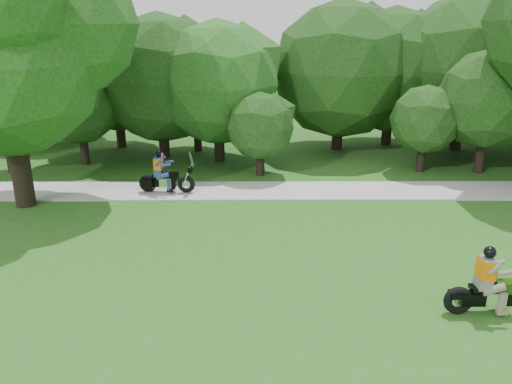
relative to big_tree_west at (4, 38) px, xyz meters
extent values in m
plane|color=#245618|center=(10.54, -6.85, -5.76)|extent=(100.00, 100.00, 0.00)
cube|color=#9D9D98|center=(10.54, 1.15, -5.73)|extent=(60.00, 2.20, 0.06)
cylinder|color=black|center=(12.52, 7.95, -4.86)|extent=(0.54, 0.54, 1.80)
sphere|color=black|center=(12.52, 7.95, -1.74)|extent=(6.81, 6.81, 6.81)
cylinder|color=black|center=(-4.94, 10.38, -4.86)|extent=(0.53, 0.53, 1.80)
sphere|color=black|center=(-4.94, 10.38, -1.84)|extent=(6.52, 6.52, 6.52)
cylinder|color=black|center=(15.33, 8.97, -4.86)|extent=(0.52, 0.52, 1.80)
sphere|color=black|center=(15.33, 8.97, -1.87)|extent=(6.41, 6.41, 6.41)
cylinder|color=black|center=(1.26, 8.51, -4.86)|extent=(0.47, 0.47, 1.80)
sphere|color=black|center=(1.26, 8.51, -2.19)|extent=(5.44, 5.44, 5.44)
cylinder|color=black|center=(-2.04, 10.11, -4.86)|extent=(0.49, 0.49, 1.80)
sphere|color=black|center=(-2.04, 10.11, -2.07)|extent=(5.79, 5.79, 5.79)
cylinder|color=black|center=(8.51, 3.35, -5.16)|extent=(0.34, 0.34, 1.20)
sphere|color=black|center=(8.51, 3.35, -3.62)|extent=(2.87, 2.87, 2.87)
cylinder|color=black|center=(15.58, 3.92, -5.09)|extent=(0.35, 0.35, 1.33)
sphere|color=black|center=(15.58, 3.92, -3.46)|extent=(2.97, 2.97, 2.97)
cylinder|color=black|center=(-2.39, 3.82, -5.07)|extent=(0.31, 0.31, 1.38)
sphere|color=black|center=(-2.39, 3.82, -3.66)|extent=(2.22, 2.22, 2.22)
cylinder|color=black|center=(18.08, 3.74, -4.86)|extent=(0.41, 0.41, 1.80)
sphere|color=black|center=(18.08, 3.74, -2.58)|extent=(4.22, 4.22, 4.22)
cylinder|color=black|center=(6.61, 5.68, -4.86)|extent=(0.48, 0.48, 1.80)
sphere|color=#1E4313|center=(6.61, 5.68, -2.12)|extent=(5.65, 5.65, 5.65)
cylinder|color=black|center=(3.88, 6.46, -4.86)|extent=(0.50, 0.50, 1.80)
sphere|color=black|center=(3.88, 6.46, -2.00)|extent=(6.01, 6.01, 6.01)
cylinder|color=black|center=(0.44, 5.14, -4.95)|extent=(0.38, 0.38, 1.62)
sphere|color=black|center=(0.44, 5.14, -2.96)|extent=(3.65, 3.65, 3.65)
cylinder|color=black|center=(18.66, 7.91, -4.86)|extent=(0.56, 0.56, 1.80)
sphere|color=black|center=(18.66, 7.91, -1.62)|extent=(7.18, 7.18, 7.18)
cylinder|color=black|center=(5.38, 7.68, -4.93)|extent=(0.40, 0.40, 1.65)
sphere|color=black|center=(5.38, 7.68, -2.80)|extent=(4.02, 4.02, 4.02)
cylinder|color=black|center=(0.04, -0.35, -3.66)|extent=(0.68, 0.68, 4.20)
sphere|color=#1E4313|center=(0.04, -0.35, -0.76)|extent=(6.40, 6.40, 6.40)
sphere|color=#1E4313|center=(1.80, 0.45, 0.44)|extent=(5.12, 5.12, 5.12)
torus|color=black|center=(12.82, -7.46, -5.42)|extent=(0.68, 0.21, 0.67)
cube|color=black|center=(13.44, -7.45, -5.37)|extent=(1.18, 0.26, 0.31)
cube|color=silver|center=(13.60, -7.45, -5.37)|extent=(0.47, 0.34, 0.38)
cube|color=black|center=(13.86, -7.44, -5.08)|extent=(0.51, 0.30, 0.25)
cube|color=black|center=(13.31, -7.45, -5.12)|extent=(0.51, 0.32, 0.10)
cube|color=#646854|center=(13.31, -7.45, -4.99)|extent=(0.30, 0.37, 0.23)
cube|color=#646854|center=(13.33, -7.45, -4.64)|extent=(0.26, 0.41, 0.54)
cube|color=#E66604|center=(13.33, -7.45, -4.62)|extent=(0.29, 0.45, 0.42)
sphere|color=black|center=(13.36, -7.45, -4.24)|extent=(0.27, 0.27, 0.27)
torus|color=black|center=(4.17, 0.96, -5.36)|extent=(0.69, 0.24, 0.68)
torus|color=black|center=(5.66, 0.85, -5.36)|extent=(0.69, 0.24, 0.68)
cube|color=black|center=(4.73, 0.92, -5.31)|extent=(1.09, 0.31, 0.31)
cube|color=silver|center=(4.88, 0.90, -5.31)|extent=(0.49, 0.36, 0.39)
cube|color=black|center=(5.12, 0.89, -5.02)|extent=(0.52, 0.33, 0.25)
cube|color=black|center=(4.61, 0.92, -5.06)|extent=(0.52, 0.35, 0.10)
cylinder|color=silver|center=(5.70, 0.84, -5.02)|extent=(0.39, 0.07, 0.87)
cylinder|color=silver|center=(5.86, 0.83, -4.60)|extent=(0.08, 0.62, 0.03)
cube|color=black|center=(4.20, 0.74, -5.31)|extent=(0.41, 0.15, 0.33)
cube|color=black|center=(4.23, 1.17, -5.31)|extent=(0.41, 0.15, 0.33)
cube|color=navy|center=(4.61, 0.92, -4.92)|extent=(0.32, 0.39, 0.23)
cube|color=navy|center=(4.63, 0.92, -4.58)|extent=(0.28, 0.42, 0.54)
cube|color=#E66604|center=(4.63, 0.92, -4.56)|extent=(0.31, 0.46, 0.43)
sphere|color=black|center=(4.66, 0.92, -4.17)|extent=(0.27, 0.27, 0.27)
camera|label=1|loc=(8.24, -17.23, 0.48)|focal=35.00mm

